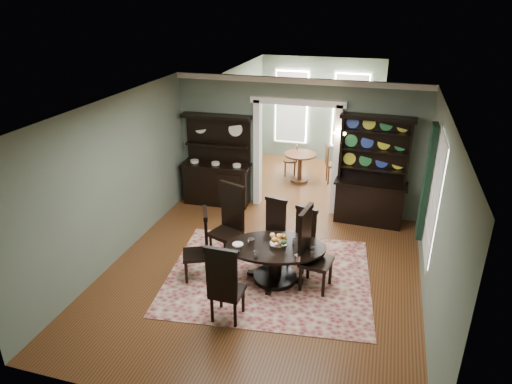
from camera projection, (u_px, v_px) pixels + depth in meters
room at (261, 195)px, 7.52m from camera, size 5.51×6.01×3.01m
parlor at (315, 118)px, 12.37m from camera, size 3.51×3.50×3.01m
doorway_trim at (297, 141)px, 10.10m from camera, size 2.08×0.25×2.57m
right_window at (430, 191)px, 7.60m from camera, size 0.15×1.47×2.12m
wall_sconce at (340, 134)px, 9.62m from camera, size 0.27×0.21×0.21m
rug at (269, 275)px, 8.13m from camera, size 3.85×3.34×0.01m
dining_table at (275, 256)px, 7.84m from camera, size 1.92×1.91×0.68m
centerpiece at (278, 242)px, 7.73m from camera, size 1.45×0.93×0.24m
chair_far_left at (229, 219)px, 8.49m from camera, size 0.68×0.66×1.45m
chair_far_mid at (274, 226)px, 8.59m from camera, size 0.49×0.47×1.15m
chair_far_right at (303, 236)px, 8.23m from camera, size 0.53×0.52×1.14m
chair_end_left at (201, 243)px, 7.85m from camera, size 0.61×0.62×1.29m
chair_end_right at (310, 247)px, 7.56m from camera, size 0.58×0.61×1.45m
chair_near at (224, 283)px, 6.72m from camera, size 0.52×0.48×1.34m
sideboard at (217, 173)px, 10.70m from camera, size 1.64×0.65×2.12m
welsh_dresser at (371, 185)px, 9.75m from camera, size 1.53×0.62×2.36m
parlor_table at (300, 163)px, 11.99m from camera, size 0.84×0.84×0.78m
parlor_chair_left at (293, 159)px, 12.43m from camera, size 0.40×0.39×0.88m
parlor_chair_right at (331, 163)px, 11.91m from camera, size 0.48×0.47×1.04m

